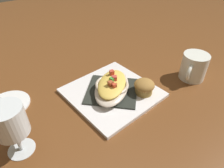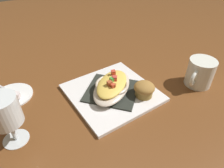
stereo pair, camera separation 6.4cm
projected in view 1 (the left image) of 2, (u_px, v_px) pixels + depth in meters
ground_plane at (112, 94)px, 0.66m from camera, size 2.60×2.60×0.00m
square_plate at (112, 93)px, 0.66m from camera, size 0.29×0.29×0.01m
folded_napkin at (112, 91)px, 0.65m from camera, size 0.22×0.22×0.00m
gratin_dish at (112, 86)px, 0.64m from camera, size 0.21×0.20×0.05m
muffin at (144, 87)px, 0.64m from camera, size 0.06×0.06×0.05m
coffee_mug at (193, 68)px, 0.71m from camera, size 0.12×0.09×0.09m
stemmed_glass at (10, 123)px, 0.44m from camera, size 0.07×0.07×0.14m
creamer_saucer at (8, 104)px, 0.62m from camera, size 0.13×0.13×0.01m
spoon at (6, 101)px, 0.62m from camera, size 0.06×0.10×0.01m
creamer_cup_0 at (14, 104)px, 0.60m from camera, size 0.02×0.02×0.02m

